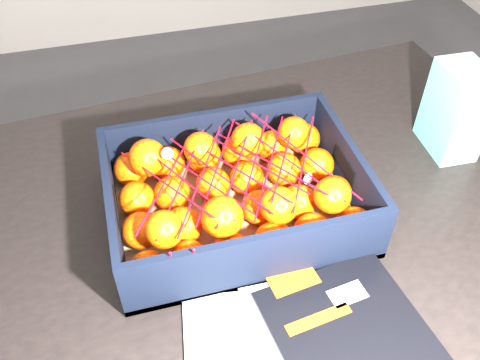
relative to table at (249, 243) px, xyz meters
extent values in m
plane|color=#3D3D40|center=(0.17, 0.30, -0.65)|extent=(3.50, 3.50, 0.00)
cube|color=black|center=(0.00, 0.00, 0.08)|extent=(1.26, 0.90, 0.04)
cylinder|color=black|center=(-0.55, 0.35, -0.30)|extent=(0.06, 0.06, 0.71)
cylinder|color=black|center=(0.55, 0.35, -0.30)|extent=(0.06, 0.06, 0.71)
cube|color=silver|center=(0.04, -0.31, 0.11)|extent=(0.22, 0.28, 0.01)
cube|color=black|center=(0.07, -0.31, 0.11)|extent=(0.24, 0.30, 0.01)
cube|color=#F5500C|center=(0.02, -0.17, 0.12)|extent=(0.08, 0.06, 0.00)
cube|color=white|center=(0.09, -0.22, 0.12)|extent=(0.06, 0.04, 0.00)
cube|color=#F5500C|center=(0.03, -0.25, 0.12)|extent=(0.10, 0.03, 0.00)
cube|color=olive|center=(-0.03, -0.01, 0.10)|extent=(0.42, 0.31, 0.01)
cube|color=black|center=(-0.03, 0.14, 0.16)|extent=(0.42, 0.01, 0.11)
cube|color=black|center=(-0.03, -0.16, 0.16)|extent=(0.42, 0.01, 0.11)
cube|color=black|center=(-0.23, -0.01, 0.16)|extent=(0.01, 0.29, 0.11)
cube|color=black|center=(0.17, -0.01, 0.16)|extent=(0.01, 0.29, 0.11)
sphere|color=#F64705|center=(-0.19, -0.12, 0.14)|extent=(0.06, 0.06, 0.06)
sphere|color=#F64705|center=(-0.19, -0.04, 0.14)|extent=(0.06, 0.06, 0.06)
sphere|color=#F64705|center=(-0.19, 0.03, 0.14)|extent=(0.06, 0.06, 0.06)
sphere|color=#F64705|center=(-0.19, 0.11, 0.14)|extent=(0.06, 0.06, 0.06)
sphere|color=#F64705|center=(-0.13, -0.12, 0.14)|extent=(0.06, 0.06, 0.06)
sphere|color=#F64705|center=(-0.13, -0.05, 0.14)|extent=(0.06, 0.06, 0.06)
sphere|color=#F64705|center=(-0.13, 0.03, 0.14)|extent=(0.06, 0.06, 0.06)
sphere|color=#F64705|center=(-0.12, 0.11, 0.14)|extent=(0.06, 0.06, 0.06)
sphere|color=#F64705|center=(-0.06, -0.12, 0.14)|extent=(0.06, 0.06, 0.06)
sphere|color=#F64705|center=(-0.06, -0.04, 0.14)|extent=(0.06, 0.06, 0.06)
sphere|color=#F64705|center=(-0.06, 0.03, 0.14)|extent=(0.06, 0.06, 0.06)
sphere|color=#F64705|center=(-0.06, 0.11, 0.14)|extent=(0.06, 0.06, 0.06)
sphere|color=#F64705|center=(0.01, -0.12, 0.14)|extent=(0.06, 0.06, 0.06)
sphere|color=#F64705|center=(0.00, -0.04, 0.14)|extent=(0.06, 0.06, 0.06)
sphere|color=#F64705|center=(0.00, 0.03, 0.14)|extent=(0.06, 0.06, 0.06)
sphere|color=#F64705|center=(0.01, 0.11, 0.14)|extent=(0.06, 0.06, 0.06)
sphere|color=#F64705|center=(0.07, -0.12, 0.14)|extent=(0.06, 0.06, 0.06)
sphere|color=#F64705|center=(0.07, -0.05, 0.14)|extent=(0.06, 0.06, 0.06)
sphere|color=#F64705|center=(0.07, 0.03, 0.14)|extent=(0.06, 0.06, 0.06)
sphere|color=#F64705|center=(0.07, 0.10, 0.14)|extent=(0.06, 0.06, 0.06)
sphere|color=#F64705|center=(0.14, -0.12, 0.14)|extent=(0.06, 0.06, 0.06)
sphere|color=#F64705|center=(0.14, -0.04, 0.14)|extent=(0.06, 0.06, 0.06)
sphere|color=#F64705|center=(0.13, 0.03, 0.14)|extent=(0.06, 0.06, 0.06)
sphere|color=#F64705|center=(0.14, 0.11, 0.14)|extent=(0.06, 0.06, 0.06)
sphere|color=#F64705|center=(-0.16, -0.09, 0.19)|extent=(0.06, 0.06, 0.06)
sphere|color=#F64705|center=(-0.16, 0.07, 0.19)|extent=(0.06, 0.06, 0.06)
sphere|color=#F64705|center=(-0.07, -0.09, 0.19)|extent=(0.06, 0.06, 0.06)
sphere|color=#F64705|center=(-0.07, 0.07, 0.19)|extent=(0.06, 0.06, 0.06)
sphere|color=#F64705|center=(0.02, -0.09, 0.19)|extent=(0.06, 0.06, 0.06)
sphere|color=#F64705|center=(0.02, 0.07, 0.19)|extent=(0.06, 0.06, 0.06)
sphere|color=#F64705|center=(0.11, -0.09, 0.19)|extent=(0.06, 0.06, 0.06)
sphere|color=#F64705|center=(0.10, 0.07, 0.19)|extent=(0.06, 0.06, 0.06)
cylinder|color=red|center=(-0.14, -0.01, 0.20)|extent=(0.12, 0.22, 0.04)
cylinder|color=red|center=(-0.11, -0.01, 0.21)|extent=(0.12, 0.22, 0.01)
cylinder|color=red|center=(-0.09, -0.01, 0.20)|extent=(0.12, 0.22, 0.03)
cylinder|color=red|center=(-0.06, -0.01, 0.21)|extent=(0.12, 0.22, 0.01)
cylinder|color=red|center=(-0.03, -0.01, 0.21)|extent=(0.12, 0.22, 0.03)
cylinder|color=red|center=(0.00, 0.00, 0.21)|extent=(0.12, 0.22, 0.03)
cylinder|color=red|center=(0.03, -0.01, 0.21)|extent=(0.12, 0.22, 0.03)
cylinder|color=red|center=(0.06, -0.01, 0.21)|extent=(0.12, 0.22, 0.01)
cylinder|color=red|center=(0.09, -0.01, 0.21)|extent=(0.12, 0.22, 0.03)
cylinder|color=red|center=(-0.14, -0.02, 0.21)|extent=(0.12, 0.22, 0.03)
cylinder|color=red|center=(-0.11, -0.01, 0.20)|extent=(0.12, 0.22, 0.01)
cylinder|color=red|center=(-0.09, -0.02, 0.21)|extent=(0.12, 0.22, 0.01)
cylinder|color=red|center=(-0.06, 0.00, 0.20)|extent=(0.12, 0.22, 0.02)
cylinder|color=red|center=(-0.03, -0.01, 0.21)|extent=(0.12, 0.22, 0.01)
cylinder|color=red|center=(0.00, -0.01, 0.20)|extent=(0.12, 0.22, 0.03)
cylinder|color=red|center=(0.03, -0.01, 0.20)|extent=(0.12, 0.22, 0.01)
cylinder|color=red|center=(0.06, 0.00, 0.21)|extent=(0.12, 0.22, 0.02)
cylinder|color=red|center=(0.09, -0.01, 0.20)|extent=(0.12, 0.22, 0.01)
cylinder|color=red|center=(-0.16, -0.15, 0.18)|extent=(0.00, 0.03, 0.09)
cylinder|color=red|center=(-0.13, -0.15, 0.18)|extent=(0.01, 0.04, 0.08)
cube|color=white|center=(0.42, 0.06, 0.19)|extent=(0.08, 0.12, 0.17)
camera|label=1|loc=(-0.18, -0.59, 0.77)|focal=38.88mm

